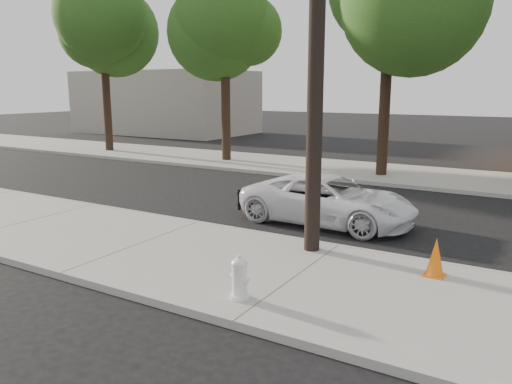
{
  "coord_description": "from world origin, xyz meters",
  "views": [
    {
      "loc": [
        7.91,
        -12.42,
        3.65
      ],
      "look_at": [
        1.44,
        -1.47,
        1.0
      ],
      "focal_mm": 35.0,
      "sensor_mm": 36.0,
      "label": 1
    }
  ],
  "objects_px": {
    "utility_pole": "(317,36)",
    "fire_hydrant": "(239,279)",
    "traffic_cone": "(436,257)",
    "police_cruiser": "(328,200)"
  },
  "relations": [
    {
      "from": "utility_pole",
      "to": "fire_hydrant",
      "type": "xyz_separation_m",
      "value": [
        0.03,
        -3.02,
        -4.21
      ]
    },
    {
      "from": "fire_hydrant",
      "to": "traffic_cone",
      "type": "bearing_deg",
      "value": 53.73
    },
    {
      "from": "utility_pole",
      "to": "police_cruiser",
      "type": "height_order",
      "value": "utility_pole"
    },
    {
      "from": "fire_hydrant",
      "to": "traffic_cone",
      "type": "xyz_separation_m",
      "value": [
        2.64,
        2.77,
        0.02
      ]
    },
    {
      "from": "police_cruiser",
      "to": "fire_hydrant",
      "type": "xyz_separation_m",
      "value": [
        0.78,
        -5.75,
        -0.17
      ]
    },
    {
      "from": "police_cruiser",
      "to": "traffic_cone",
      "type": "xyz_separation_m",
      "value": [
        3.42,
        -2.98,
        -0.15
      ]
    },
    {
      "from": "utility_pole",
      "to": "fire_hydrant",
      "type": "bearing_deg",
      "value": -89.46
    },
    {
      "from": "utility_pole",
      "to": "traffic_cone",
      "type": "xyz_separation_m",
      "value": [
        2.67,
        -0.25,
        -4.19
      ]
    },
    {
      "from": "traffic_cone",
      "to": "police_cruiser",
      "type": "bearing_deg",
      "value": 138.92
    },
    {
      "from": "fire_hydrant",
      "to": "traffic_cone",
      "type": "height_order",
      "value": "traffic_cone"
    }
  ]
}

